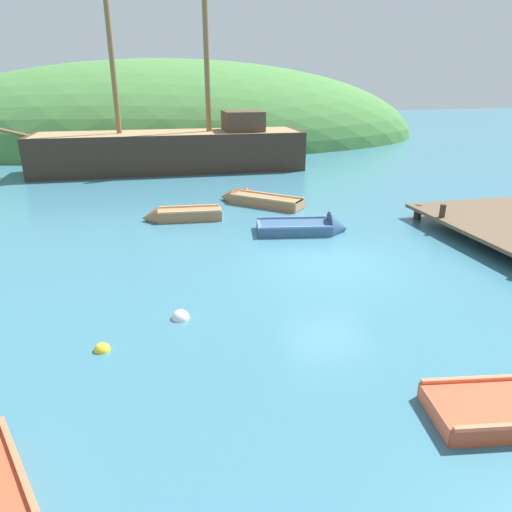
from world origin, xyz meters
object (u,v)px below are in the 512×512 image
(rowboat_far, at_px, (256,201))
(rowboat_near_dock, at_px, (310,229))
(sailing_ship, at_px, (173,156))
(rowboat_outer_right, at_px, (179,216))
(buoy_red, at_px, (246,192))
(buoy_yellow, at_px, (102,350))
(buoy_white, at_px, (181,318))

(rowboat_far, distance_m, rowboat_near_dock, 4.25)
(rowboat_near_dock, bearing_deg, sailing_ship, 116.36)
(sailing_ship, distance_m, rowboat_outer_right, 10.28)
(buoy_red, distance_m, buoy_yellow, 13.98)
(buoy_yellow, bearing_deg, buoy_red, 65.36)
(rowboat_far, height_order, rowboat_outer_right, rowboat_far)
(rowboat_far, bearing_deg, buoy_yellow, 104.76)
(buoy_red, height_order, buoy_white, buoy_white)
(rowboat_outer_right, height_order, buoy_yellow, rowboat_outer_right)
(rowboat_outer_right, bearing_deg, buoy_white, 90.17)
(rowboat_outer_right, bearing_deg, rowboat_far, -150.20)
(rowboat_near_dock, bearing_deg, buoy_white, -123.43)
(sailing_ship, height_order, rowboat_far, sailing_ship)
(buoy_yellow, distance_m, buoy_white, 1.90)
(buoy_yellow, bearing_deg, rowboat_near_dock, 42.86)
(sailing_ship, height_order, buoy_yellow, sailing_ship)
(sailing_ship, xyz_separation_m, buoy_yellow, (-2.98, -19.02, -0.84))
(rowboat_far, xyz_separation_m, buoy_white, (-4.08, -9.38, -0.14))
(rowboat_far, height_order, buoy_red, rowboat_far)
(rowboat_far, relative_size, buoy_white, 8.35)
(sailing_ship, bearing_deg, buoy_red, 116.60)
(rowboat_far, xyz_separation_m, buoy_yellow, (-5.73, -10.33, -0.14))
(rowboat_far, xyz_separation_m, rowboat_near_dock, (0.94, -4.14, -0.03))
(rowboat_far, bearing_deg, sailing_ship, -28.69)
(rowboat_far, height_order, buoy_yellow, rowboat_far)
(sailing_ship, relative_size, rowboat_near_dock, 5.36)
(sailing_ship, height_order, buoy_red, sailing_ship)
(rowboat_near_dock, bearing_deg, buoy_red, 107.65)
(rowboat_far, xyz_separation_m, rowboat_outer_right, (-3.38, -1.54, -0.00))
(buoy_red, bearing_deg, rowboat_near_dock, -82.68)
(rowboat_far, bearing_deg, buoy_white, 110.27)
(rowboat_near_dock, height_order, buoy_white, rowboat_near_dock)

